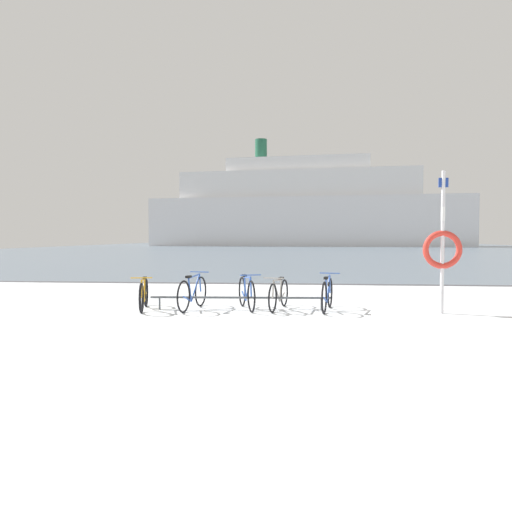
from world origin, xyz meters
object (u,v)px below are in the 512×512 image
(ferry_ship, at_px, (304,210))
(bicycle_1, at_px, (193,293))
(bicycle_3, at_px, (279,294))
(rescue_post, at_px, (442,247))
(bicycle_0, at_px, (144,294))
(bicycle_4, at_px, (327,294))
(bicycle_2, at_px, (247,293))

(ferry_ship, bearing_deg, bicycle_1, -92.17)
(bicycle_3, bearing_deg, rescue_post, -4.25)
(bicycle_1, bearing_deg, bicycle_3, 5.17)
(bicycle_0, height_order, bicycle_4, bicycle_4)
(bicycle_0, relative_size, bicycle_3, 0.99)
(bicycle_1, bearing_deg, rescue_post, -0.90)
(bicycle_0, height_order, ferry_ship, ferry_ship)
(bicycle_3, height_order, bicycle_4, bicycle_4)
(bicycle_2, height_order, ferry_ship, ferry_ship)
(bicycle_0, distance_m, bicycle_4, 4.12)
(bicycle_0, distance_m, bicycle_2, 2.32)
(bicycle_2, distance_m, ferry_ship, 76.71)
(bicycle_4, bearing_deg, bicycle_2, 178.50)
(ferry_ship, bearing_deg, bicycle_2, -91.27)
(rescue_post, bearing_deg, ferry_ship, 91.90)
(bicycle_1, bearing_deg, bicycle_0, -172.59)
(bicycle_4, distance_m, ferry_ship, 76.74)
(bicycle_3, xyz_separation_m, rescue_post, (3.51, -0.26, 1.08))
(bicycle_1, relative_size, bicycle_3, 1.04)
(bicycle_4, bearing_deg, bicycle_3, 175.13)
(bicycle_2, xyz_separation_m, rescue_post, (4.23, -0.22, 1.06))
(rescue_post, relative_size, ferry_ship, 0.06)
(bicycle_0, relative_size, ferry_ship, 0.03)
(bicycle_0, relative_size, rescue_post, 0.54)
(bicycle_1, xyz_separation_m, bicycle_3, (1.94, 0.18, -0.03))
(bicycle_1, height_order, rescue_post, rescue_post)
(bicycle_3, height_order, ferry_ship, ferry_ship)
(bicycle_1, height_order, bicycle_4, bicycle_1)
(bicycle_4, height_order, ferry_ship, ferry_ship)
(ferry_ship, bearing_deg, bicycle_4, -89.91)
(bicycle_3, bearing_deg, bicycle_4, -4.87)
(rescue_post, bearing_deg, bicycle_1, 179.10)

